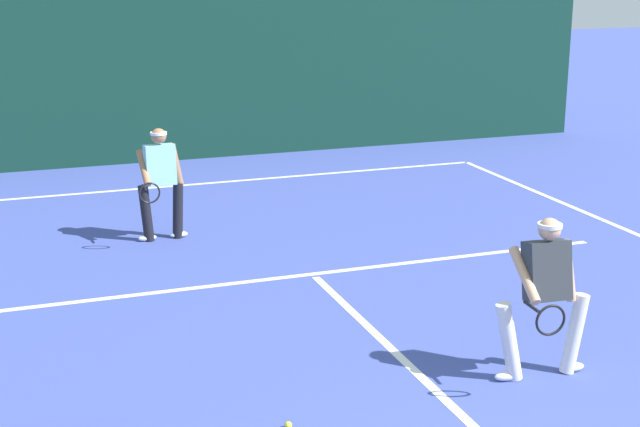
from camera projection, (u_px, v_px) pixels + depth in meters
name	position (u px, v px, depth m)	size (l,w,h in m)	color
court_line_baseline_far	(216.00, 182.00, 16.62)	(10.05, 0.10, 0.01)	white
court_line_service	(312.00, 274.00, 11.86)	(8.20, 0.10, 0.01)	white
court_line_centre	(427.00, 383.00, 8.84)	(0.10, 6.40, 0.01)	white
player_near	(545.00, 291.00, 8.76)	(0.99, 0.88, 1.59)	silver
player_far	(160.00, 179.00, 13.08)	(0.77, 0.89, 1.61)	black
tennis_ball	(288.00, 425.00, 7.99)	(0.07, 0.07, 0.07)	#D1E033
back_fence_windscreen	(187.00, 73.00, 18.12)	(17.35, 0.12, 3.43)	#103428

